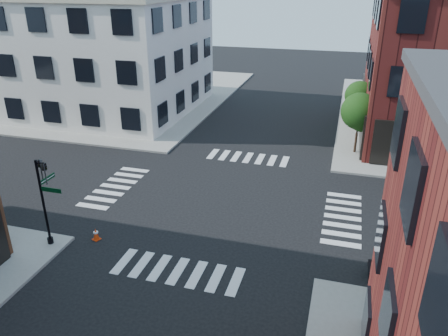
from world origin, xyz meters
TOP-DOWN VIEW (x-y plane):
  - ground at (0.00, 0.00)m, footprint 120.00×120.00m
  - sidewalk_nw at (-21.00, 21.00)m, footprint 30.00×30.00m
  - building_nw at (-19.00, 16.00)m, footprint 22.00×16.00m
  - tree_near at (7.56, 9.98)m, footprint 2.69×2.69m
  - tree_far at (7.56, 15.98)m, footprint 2.43×2.43m
  - signal_pole at (-6.72, -6.68)m, footprint 1.29×1.24m
  - traffic_cone at (-4.93, -5.70)m, footprint 0.45×0.45m

SIDE VIEW (x-z plane):
  - ground at x=0.00m, z-range 0.00..0.00m
  - sidewalk_nw at x=-21.00m, z-range 0.00..0.15m
  - traffic_cone at x=-4.93m, z-range -0.01..0.63m
  - signal_pole at x=-6.72m, z-range 0.56..5.16m
  - tree_far at x=7.56m, z-range 0.84..4.91m
  - tree_near at x=7.56m, z-range 0.91..5.41m
  - building_nw at x=-19.00m, z-range 0.00..11.00m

